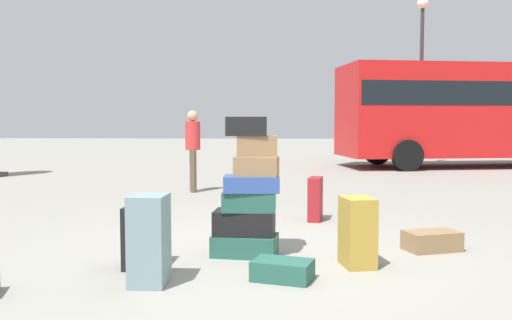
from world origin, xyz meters
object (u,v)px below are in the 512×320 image
at_px(suitcase_slate_behind_tower, 149,240).
at_px(suitcase_black_foreground_far, 140,237).
at_px(suitcase_tan_upright_blue, 357,232).
at_px(suitcase_brown_white_trunk, 432,241).
at_px(suitcase_maroon_left_side, 315,199).
at_px(parked_bus, 476,108).
at_px(person_bearded_onlooker, 193,143).
at_px(lamp_post, 422,55).
at_px(suitcase_teal_right_side, 282,270).
at_px(suitcase_tower, 248,200).

height_order(suitcase_slate_behind_tower, suitcase_black_foreground_far, suitcase_slate_behind_tower).
bearing_deg(suitcase_tan_upright_blue, suitcase_brown_white_trunk, 26.31).
bearing_deg(suitcase_maroon_left_side, suitcase_slate_behind_tower, -106.39).
height_order(suitcase_slate_behind_tower, parked_bus, parked_bus).
height_order(suitcase_maroon_left_side, person_bearded_onlooker, person_bearded_onlooker).
relative_size(suitcase_slate_behind_tower, parked_bus, 0.09).
height_order(person_bearded_onlooker, lamp_post, lamp_post).
bearing_deg(lamp_post, suitcase_black_foreground_far, -113.93).
bearing_deg(suitcase_maroon_left_side, suitcase_teal_right_side, -88.12).
bearing_deg(suitcase_tower, person_bearded_onlooker, 106.26).
bearing_deg(parked_bus, lamp_post, 149.88).
height_order(suitcase_teal_right_side, person_bearded_onlooker, person_bearded_onlooker).
bearing_deg(suitcase_tower, suitcase_maroon_left_side, 68.77).
distance_m(suitcase_maroon_left_side, suitcase_black_foreground_far, 3.18).
bearing_deg(suitcase_black_foreground_far, person_bearded_onlooker, 96.65).
xyz_separation_m(suitcase_black_foreground_far, parked_bus, (7.29, 12.35, 1.53)).
bearing_deg(suitcase_brown_white_trunk, suitcase_maroon_left_side, 105.95).
xyz_separation_m(suitcase_maroon_left_side, lamp_post, (3.91, 10.29, 3.27)).
bearing_deg(suitcase_tan_upright_blue, suitcase_black_foreground_far, 172.68).
bearing_deg(suitcase_black_foreground_far, suitcase_teal_right_side, -12.01).
relative_size(parked_bus, lamp_post, 1.62).
distance_m(suitcase_slate_behind_tower, person_bearded_onlooker, 6.31).
xyz_separation_m(suitcase_slate_behind_tower, suitcase_brown_white_trunk, (2.78, 1.42, -0.29)).
xyz_separation_m(suitcase_slate_behind_tower, suitcase_tan_upright_blue, (1.88, 0.72, -0.05)).
bearing_deg(suitcase_tower, suitcase_brown_white_trunk, 9.49).
xyz_separation_m(suitcase_brown_white_trunk, person_bearded_onlooker, (-3.50, 4.82, 0.88)).
distance_m(suitcase_brown_white_trunk, suitcase_black_foreground_far, 3.14).
bearing_deg(person_bearded_onlooker, suitcase_maroon_left_side, 22.32).
bearing_deg(suitcase_teal_right_side, lamp_post, 88.00).
bearing_deg(suitcase_black_foreground_far, suitcase_brown_white_trunk, 17.96).
xyz_separation_m(suitcase_teal_right_side, suitcase_black_foreground_far, (-1.39, 0.34, 0.21)).
xyz_separation_m(suitcase_maroon_left_side, suitcase_tan_upright_blue, (0.29, -2.45, 0.03)).
xyz_separation_m(suitcase_black_foreground_far, person_bearded_onlooker, (-0.49, 5.69, 0.68)).
bearing_deg(person_bearded_onlooker, suitcase_teal_right_side, 2.74).
distance_m(suitcase_teal_right_side, suitcase_slate_behind_tower, 1.21).
distance_m(suitcase_brown_white_trunk, parked_bus, 12.37).
height_order(suitcase_brown_white_trunk, suitcase_black_foreground_far, suitcase_black_foreground_far).
bearing_deg(person_bearded_onlooker, suitcase_tan_upright_blue, 10.67).
relative_size(suitcase_teal_right_side, person_bearded_onlooker, 0.32).
xyz_separation_m(suitcase_tan_upright_blue, lamp_post, (3.62, 12.74, 3.25)).
distance_m(suitcase_slate_behind_tower, lamp_post, 14.88).
bearing_deg(suitcase_teal_right_side, suitcase_slate_behind_tower, -153.55).
bearing_deg(suitcase_slate_behind_tower, parked_bus, 61.74).
xyz_separation_m(person_bearded_onlooker, parked_bus, (7.78, 6.66, 0.85)).
height_order(suitcase_teal_right_side, suitcase_tan_upright_blue, suitcase_tan_upright_blue).
bearing_deg(parked_bus, suitcase_brown_white_trunk, -121.14).
relative_size(suitcase_brown_white_trunk, suitcase_maroon_left_side, 0.93).
relative_size(person_bearded_onlooker, lamp_post, 0.30).
bearing_deg(lamp_post, person_bearded_onlooker, -130.75).
bearing_deg(suitcase_black_foreground_far, lamp_post, 67.83).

